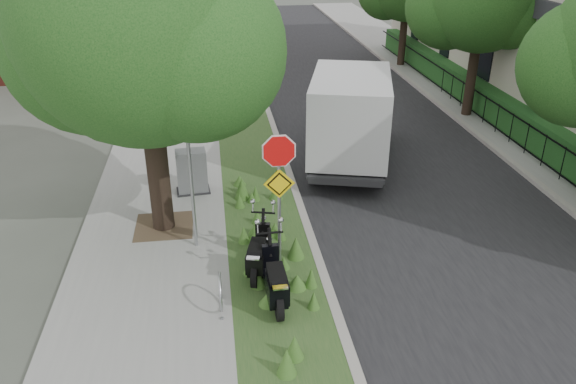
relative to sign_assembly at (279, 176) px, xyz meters
name	(u,v)px	position (x,y,z in m)	size (l,w,h in m)	color
ground	(349,283)	(1.40, -0.58, -2.33)	(120.00, 120.00, 0.00)	#4C5147
sidewalk_near	(169,129)	(-2.85, 9.42, -2.27)	(3.50, 60.00, 0.12)	gray
verge	(245,126)	(-0.10, 9.42, -2.27)	(2.00, 60.00, 0.12)	#2A4D21
kerb_near	(272,124)	(0.90, 9.42, -2.26)	(0.20, 60.00, 0.13)	#9E9991
road	(365,122)	(4.40, 9.42, -2.32)	(7.00, 60.00, 0.01)	black
kerb_far	(453,116)	(7.90, 9.42, -2.26)	(0.20, 60.00, 0.13)	#9E9991
footpath_far	(495,114)	(9.60, 9.42, -2.27)	(3.20, 60.00, 0.12)	gray
street_tree_main	(139,32)	(-2.68, 2.28, 2.48)	(6.21, 5.54, 7.66)	black
bare_post	(190,166)	(-1.80, 1.22, -0.21)	(0.08, 0.08, 4.00)	#A5A8AD
bike_hoop	(221,292)	(-1.30, -1.18, -1.83)	(0.06, 0.78, 0.77)	#A5A8AD
sign_assembly	(279,176)	(0.00, 0.00, 0.00)	(0.94, 0.08, 3.22)	#A5A8AD
fence_far	(473,100)	(8.60, 9.42, -1.66)	(0.04, 24.00, 1.00)	black
hedge_far	(490,99)	(9.30, 9.42, -1.66)	(1.00, 24.00, 1.10)	#1D4819
scooter_near	(258,258)	(-0.48, -0.15, -1.80)	(0.65, 1.75, 0.85)	black
scooter_far	(276,286)	(-0.23, -1.21, -1.77)	(0.41, 1.88, 0.90)	black
box_truck	(350,113)	(2.88, 5.76, -0.72)	(3.45, 5.79, 2.46)	#262628
utility_cabinet	(192,172)	(-1.91, 4.09, -1.63)	(0.96, 0.68, 1.21)	#262628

